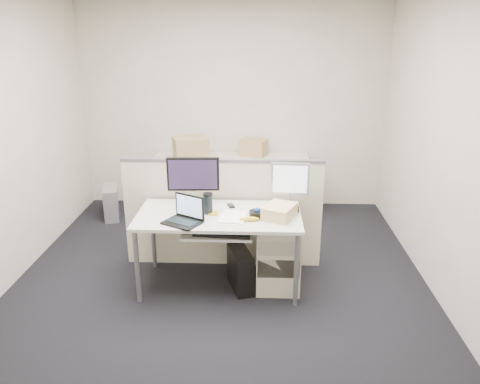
{
  "coord_description": "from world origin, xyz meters",
  "views": [
    {
      "loc": [
        0.36,
        -3.95,
        2.34
      ],
      "look_at": [
        0.19,
        0.15,
        0.89
      ],
      "focal_mm": 35.0,
      "sensor_mm": 36.0,
      "label": 1
    }
  ],
  "objects_px": {
    "monitor_main": "(193,182)",
    "laptop": "(182,211)",
    "desk_phone": "(284,209)",
    "desk": "(219,221)"
  },
  "relations": [
    {
      "from": "desk_phone",
      "to": "laptop",
      "type": "bearing_deg",
      "value": 167.59
    },
    {
      "from": "monitor_main",
      "to": "desk_phone",
      "type": "xyz_separation_m",
      "value": [
        0.85,
        -0.1,
        -0.21
      ]
    },
    {
      "from": "desk",
      "to": "laptop",
      "type": "distance_m",
      "value": 0.42
    },
    {
      "from": "laptop",
      "to": "desk_phone",
      "type": "bearing_deg",
      "value": 48.18
    },
    {
      "from": "laptop",
      "to": "desk",
      "type": "bearing_deg",
      "value": 66.52
    },
    {
      "from": "monitor_main",
      "to": "laptop",
      "type": "relative_size",
      "value": 1.58
    },
    {
      "from": "laptop",
      "to": "desk_phone",
      "type": "height_order",
      "value": "laptop"
    },
    {
      "from": "desk",
      "to": "desk_phone",
      "type": "bearing_deg",
      "value": 7.59
    },
    {
      "from": "desk_phone",
      "to": "desk",
      "type": "bearing_deg",
      "value": 156.29
    },
    {
      "from": "desk",
      "to": "monitor_main",
      "type": "relative_size",
      "value": 3.09
    }
  ]
}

